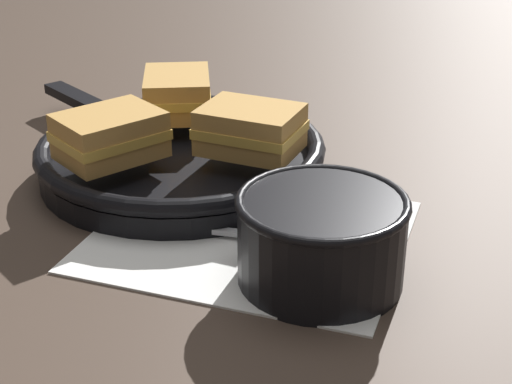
{
  "coord_description": "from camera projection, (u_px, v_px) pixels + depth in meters",
  "views": [
    {
      "loc": [
        0.17,
        -0.64,
        0.35
      ],
      "look_at": [
        0.02,
        -0.02,
        0.04
      ],
      "focal_mm": 55.0,
      "sensor_mm": 36.0,
      "label": 1
    }
  ],
  "objects": [
    {
      "name": "napkin",
      "position": [
        250.0,
        234.0,
        0.72
      ],
      "size": [
        0.3,
        0.26,
        0.0
      ],
      "color": "white",
      "rests_on": "ground_plane"
    },
    {
      "name": "soup_bowl",
      "position": [
        321.0,
        235.0,
        0.63
      ],
      "size": [
        0.14,
        0.14,
        0.08
      ],
      "color": "black",
      "rests_on": "ground_plane"
    },
    {
      "name": "sandwich_near_right",
      "position": [
        110.0,
        135.0,
        0.77
      ],
      "size": [
        0.12,
        0.12,
        0.05
      ],
      "rotation": [
        0.0,
        0.0,
        5.66
      ],
      "color": "#C18E47",
      "rests_on": "skillet"
    },
    {
      "name": "skillet",
      "position": [
        180.0,
        156.0,
        0.83
      ],
      "size": [
        0.39,
        0.32,
        0.04
      ],
      "color": "black",
      "rests_on": "ground_plane"
    },
    {
      "name": "sandwich_far_left",
      "position": [
        250.0,
        129.0,
        0.78
      ],
      "size": [
        0.11,
        0.09,
        0.05
      ],
      "rotation": [
        0.0,
        0.0,
        7.69
      ],
      "color": "#C18E47",
      "rests_on": "skillet"
    },
    {
      "name": "sandwich_near_left",
      "position": [
        177.0,
        94.0,
        0.89
      ],
      "size": [
        0.1,
        0.12,
        0.05
      ],
      "rotation": [
        0.0,
        0.0,
        3.47
      ],
      "color": "#C18E47",
      "rests_on": "skillet"
    },
    {
      "name": "ground_plane",
      "position": [
        246.0,
        220.0,
        0.75
      ],
      "size": [
        4.0,
        4.0,
        0.0
      ],
      "primitive_type": "plane",
      "color": "#47382D"
    },
    {
      "name": "spoon",
      "position": [
        266.0,
        236.0,
        0.7
      ],
      "size": [
        0.17,
        0.03,
        0.01
      ],
      "rotation": [
        0.0,
        0.0,
        0.02
      ],
      "color": "silver",
      "rests_on": "napkin"
    }
  ]
}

